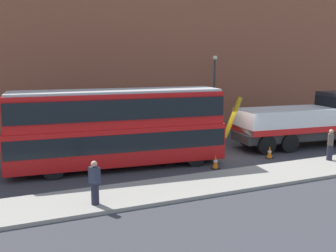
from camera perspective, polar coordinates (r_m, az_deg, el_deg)
ground_plane at (r=22.60m, az=9.04°, el=-4.39°), size 120.00×120.00×0.00m
near_kerb at (r=19.29m, az=15.70°, el=-6.97°), size 60.00×2.80×0.15m
building_facade at (r=29.60m, az=0.39°, el=14.89°), size 60.00×1.50×16.00m
recovery_tow_truck at (r=26.01m, az=20.46°, el=0.96°), size 10.23×3.42×3.67m
double_decker_bus at (r=19.64m, az=-7.55°, el=0.10°), size 11.18×3.51×4.06m
pedestrian_onlooker at (r=14.71m, az=-10.98°, el=-8.46°), size 0.42×0.48×1.71m
pedestrian_bystander at (r=22.36m, az=23.23°, el=-2.67°), size 0.46×0.47×1.71m
traffic_cone_near_bus at (r=19.79m, az=7.15°, el=-5.43°), size 0.36×0.36×0.72m
traffic_cone_midway at (r=22.37m, az=15.05°, el=-3.87°), size 0.36×0.36×0.72m
street_lamp at (r=28.81m, az=6.99°, el=5.80°), size 0.36×0.36×5.83m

